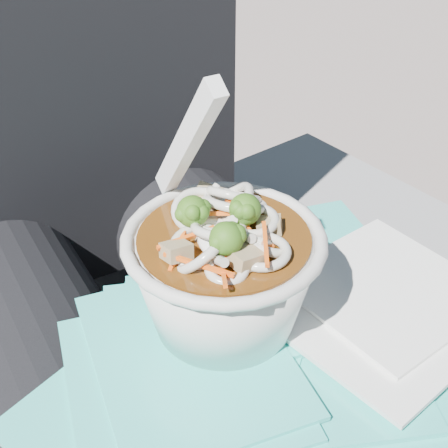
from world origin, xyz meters
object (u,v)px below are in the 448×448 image
plastic_bag (232,343)px  lap (200,407)px  person_body (150,314)px  udon_bowl (224,266)px

plastic_bag → lap: bearing=121.5°
person_body → lap: bearing=-90.0°
lap → udon_bowl: 0.15m
person_body → udon_bowl: size_ratio=5.30×
lap → person_body: person_body is taller
lap → person_body: size_ratio=0.49×
plastic_bag → udon_bowl: 0.06m
person_body → udon_bowl: 0.16m
person_body → udon_bowl: person_body is taller
plastic_bag → udon_bowl: bearing=79.3°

